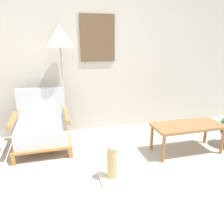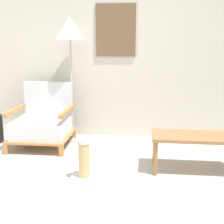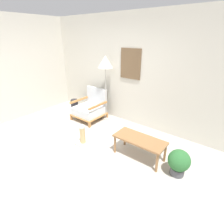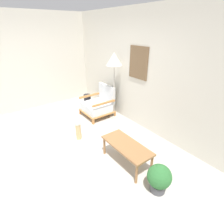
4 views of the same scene
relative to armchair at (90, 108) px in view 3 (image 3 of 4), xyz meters
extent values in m
plane|color=#B7B2A8|center=(0.82, -1.54, -0.32)|extent=(14.00, 14.00, 0.00)
cube|color=beige|center=(0.82, 0.56, 1.03)|extent=(8.00, 0.06, 2.70)
cube|color=brown|center=(0.95, 0.52, 1.23)|extent=(0.56, 0.02, 0.72)
cube|color=beige|center=(-1.66, -1.04, 1.03)|extent=(0.06, 8.00, 2.70)
cube|color=#B2753D|center=(-0.36, -0.40, -0.25)|extent=(0.05, 0.05, 0.14)
cube|color=#B2753D|center=(0.36, -0.40, -0.25)|extent=(0.05, 0.05, 0.14)
cube|color=#B2753D|center=(-0.36, 0.31, -0.25)|extent=(0.05, 0.05, 0.14)
cube|color=#B2753D|center=(0.36, 0.31, -0.25)|extent=(0.05, 0.05, 0.14)
cube|color=#B2753D|center=(0.00, -0.05, -0.17)|extent=(0.77, 0.76, 0.03)
cube|color=silver|center=(0.00, -0.07, -0.05)|extent=(0.69, 0.66, 0.21)
cube|color=silver|center=(0.00, 0.29, 0.29)|extent=(0.69, 0.08, 0.46)
cube|color=#B2753D|center=(-0.35, -0.05, 0.18)|extent=(0.05, 0.70, 0.05)
cube|color=#B2753D|center=(0.35, -0.05, 0.18)|extent=(0.05, 0.70, 0.05)
cylinder|color=#B7B2A8|center=(0.35, 0.29, -0.31)|extent=(0.28, 0.28, 0.03)
cylinder|color=#B7B2A8|center=(0.35, 0.29, 0.41)|extent=(0.03, 0.03, 1.40)
cone|color=silver|center=(0.35, 0.29, 1.26)|extent=(0.39, 0.39, 0.30)
cube|color=olive|center=(1.96, -0.65, 0.07)|extent=(0.98, 0.43, 0.04)
cylinder|color=olive|center=(1.51, -0.83, -0.13)|extent=(0.04, 0.04, 0.38)
cylinder|color=olive|center=(2.41, -0.83, -0.13)|extent=(0.04, 0.04, 0.38)
cylinder|color=olive|center=(1.51, -0.48, -0.13)|extent=(0.04, 0.04, 0.38)
cylinder|color=olive|center=(2.41, -0.48, -0.13)|extent=(0.04, 0.04, 0.38)
cylinder|color=black|center=(-0.72, 0.05, -0.12)|extent=(0.22, 0.22, 0.39)
cylinder|color=#4C4C51|center=(2.71, -0.66, -0.25)|extent=(0.23, 0.23, 0.13)
sphere|color=#2D6B33|center=(2.71, -0.66, -0.03)|extent=(0.37, 0.37, 0.37)
cube|color=beige|center=(0.77, -1.02, -0.30)|extent=(0.29, 0.29, 0.03)
cylinder|color=tan|center=(0.77, -1.02, -0.11)|extent=(0.11, 0.11, 0.37)
cylinder|color=beige|center=(0.77, -1.02, 0.10)|extent=(0.13, 0.13, 0.04)
camera|label=1|loc=(0.22, -3.08, 1.19)|focal=35.00mm
camera|label=2|loc=(1.38, -3.97, 1.11)|focal=50.00mm
camera|label=3|loc=(3.27, -3.17, 1.87)|focal=28.00mm
camera|label=4|loc=(3.82, -2.36, 1.96)|focal=28.00mm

